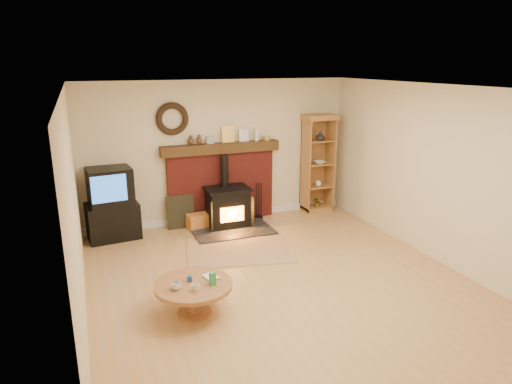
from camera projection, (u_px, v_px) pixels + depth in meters
name	position (u px, v px, depth m)	size (l,w,h in m)	color
ground	(279.00, 280.00, 6.28)	(5.50, 5.50, 0.00)	tan
room_shell	(277.00, 157.00, 5.89)	(5.02, 5.52, 2.61)	beige
chimney_breast	(221.00, 179.00, 8.45)	(2.20, 0.22, 1.78)	maroon
wood_stove	(228.00, 208.00, 8.22)	(1.40, 1.00, 1.29)	black
area_rug	(239.00, 251.00, 7.23)	(1.63, 1.12, 0.01)	brown
tv_unit	(112.00, 205.00, 7.64)	(0.89, 0.66, 1.22)	black
curio_cabinet	(317.00, 163.00, 8.98)	(0.62, 0.45, 1.93)	#985D32
firelog_box	(199.00, 221.00, 8.22)	(0.42, 0.26, 0.26)	yellow
leaning_painting	(181.00, 212.00, 8.20)	(0.50, 0.03, 0.60)	black
fire_tools	(259.00, 212.00, 8.72)	(0.16, 0.16, 0.70)	black
coffee_table	(194.00, 289.00, 5.37)	(0.93, 0.93, 0.56)	brown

